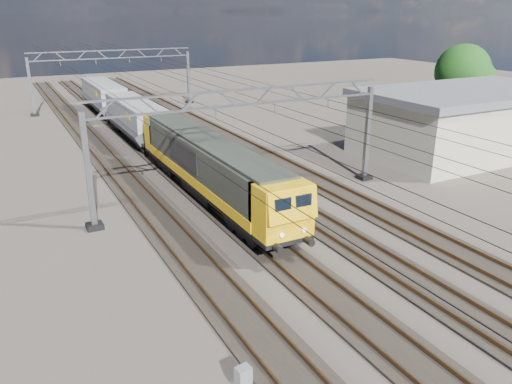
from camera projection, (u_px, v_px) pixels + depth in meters
name	position (u px, v px, depth m)	size (l,w,h in m)	color
ground	(278.00, 222.00, 28.67)	(160.00, 160.00, 0.00)	#29231F
track_outer_west	(178.00, 242.00, 26.04)	(2.60, 140.00, 0.30)	black
track_loco	(247.00, 228.00, 27.78)	(2.60, 140.00, 0.30)	black
track_inner_east	(307.00, 215.00, 29.52)	(2.60, 140.00, 0.30)	black
track_outer_east	(361.00, 204.00, 31.26)	(2.60, 140.00, 0.30)	black
catenary_gantry_mid	(246.00, 141.00, 30.67)	(19.90, 0.90, 7.11)	gray
catenary_gantry_far	(114.00, 77.00, 60.67)	(19.90, 0.90, 7.11)	gray
overhead_wires	(220.00, 102.00, 33.38)	(12.03, 140.00, 0.53)	black
locomotive	(209.00, 165.00, 31.48)	(2.76, 21.10, 3.62)	black
hopper_wagon_lead	(136.00, 117.00, 46.26)	(3.38, 13.00, 3.25)	black
hopper_wagon_mid	(104.00, 95.00, 58.09)	(3.38, 13.00, 3.25)	black
trackside_cabinet	(243.00, 376.00, 15.06)	(0.50, 0.41, 1.37)	gray
industrial_shed	(468.00, 120.00, 42.32)	(18.60, 10.60, 5.40)	beige
tree_far	(466.00, 74.00, 51.53)	(6.00, 5.60, 8.39)	#3A281A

